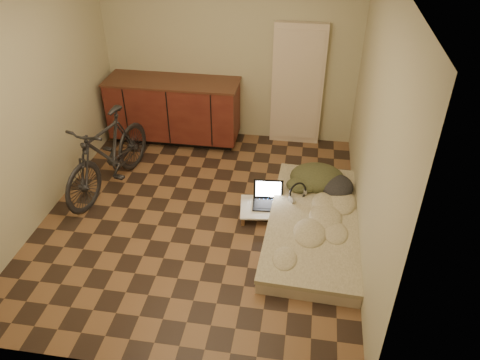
% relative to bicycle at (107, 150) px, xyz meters
% --- Properties ---
extents(room_shell, '(3.50, 4.00, 2.60)m').
position_rel_bicycle_xyz_m(room_shell, '(1.20, -0.39, 0.76)').
color(room_shell, brown).
rests_on(room_shell, ground).
extents(cabinets, '(1.84, 0.62, 0.91)m').
position_rel_bicycle_xyz_m(cabinets, '(0.45, 1.32, -0.07)').
color(cabinets, black).
rests_on(cabinets, ground).
extents(appliance_panel, '(0.70, 0.10, 1.70)m').
position_rel_bicycle_xyz_m(appliance_panel, '(2.15, 1.55, 0.31)').
color(appliance_panel, beige).
rests_on(appliance_panel, ground).
extents(bicycle, '(0.86, 1.73, 1.08)m').
position_rel_bicycle_xyz_m(bicycle, '(0.00, 0.00, 0.00)').
color(bicycle, black).
rests_on(bicycle, ground).
extents(futon, '(1.07, 2.11, 0.18)m').
position_rel_bicycle_xyz_m(futon, '(2.50, -0.46, -0.45)').
color(futon, '#BFAE99').
rests_on(futon, ground).
extents(clothing_pile, '(0.71, 0.60, 0.28)m').
position_rel_bicycle_xyz_m(clothing_pile, '(2.55, 0.21, -0.22)').
color(clothing_pile, '#393C23').
rests_on(clothing_pile, futon).
extents(headphones, '(0.36, 0.36, 0.18)m').
position_rel_bicycle_xyz_m(headphones, '(2.29, -0.12, -0.27)').
color(headphones, black).
rests_on(headphones, futon).
extents(lap_desk, '(0.75, 0.54, 0.12)m').
position_rel_bicycle_xyz_m(lap_desk, '(2.00, -0.25, -0.44)').
color(lap_desk, brown).
rests_on(lap_desk, ground).
extents(laptop, '(0.36, 0.33, 0.24)m').
position_rel_bicycle_xyz_m(laptop, '(1.95, -0.18, -0.37)').
color(laptop, black).
rests_on(laptop, lap_desk).
extents(mouse, '(0.09, 0.12, 0.04)m').
position_rel_bicycle_xyz_m(mouse, '(2.24, -0.29, -0.41)').
color(mouse, white).
rests_on(mouse, lap_desk).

